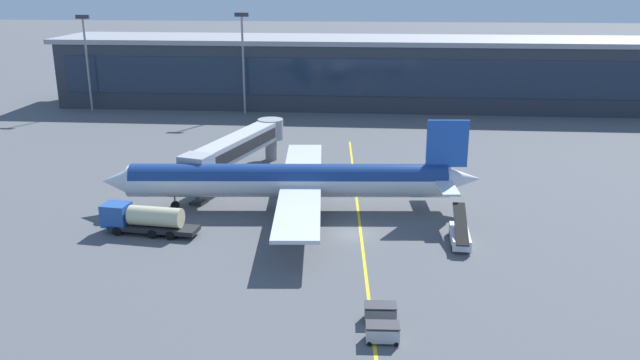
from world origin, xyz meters
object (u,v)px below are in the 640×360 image
(belt_loader, at_px, (460,235))
(baggage_cart_1, at_px, (380,312))
(main_airliner, at_px, (291,180))
(fuel_tanker, at_px, (144,219))
(baggage_cart_0, at_px, (383,332))

(belt_loader, bearing_deg, baggage_cart_1, -116.59)
(main_airliner, relative_size, fuel_tanker, 4.18)
(belt_loader, bearing_deg, baggage_cart_0, -112.48)
(main_airliner, relative_size, baggage_cart_0, 16.93)
(baggage_cart_0, bearing_deg, main_airliner, 110.40)
(main_airliner, bearing_deg, baggage_cart_1, -67.64)
(main_airliner, distance_m, baggage_cart_0, 31.45)
(main_airliner, height_order, baggage_cart_0, main_airliner)
(fuel_tanker, height_order, baggage_cart_0, fuel_tanker)
(baggage_cart_0, distance_m, baggage_cart_1, 3.20)
(belt_loader, bearing_deg, fuel_tanker, 179.99)
(baggage_cart_0, bearing_deg, fuel_tanker, 142.34)
(belt_loader, relative_size, baggage_cart_1, 2.55)
(belt_loader, height_order, baggage_cart_1, belt_loader)
(baggage_cart_0, bearing_deg, belt_loader, 67.52)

